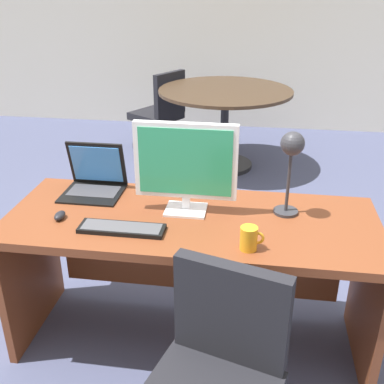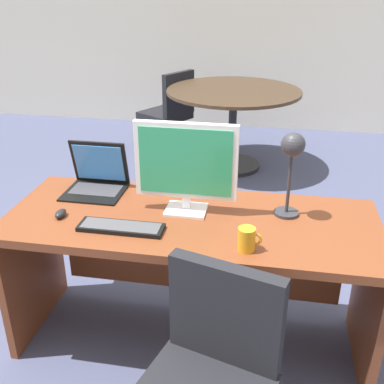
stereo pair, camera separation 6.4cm
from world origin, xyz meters
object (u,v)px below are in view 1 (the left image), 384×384
(desk_lamp, at_px, (291,155))
(meeting_table, at_px, (225,109))
(monitor, at_px, (186,164))
(keyboard, at_px, (122,228))
(laptop, at_px, (95,176))
(mouse, at_px, (60,216))
(coffee_mug, at_px, (249,238))
(meeting_chair_near, at_px, (160,119))
(desk, at_px, (192,249))

(desk_lamp, relative_size, meeting_table, 0.32)
(monitor, height_order, keyboard, monitor)
(laptop, height_order, meeting_table, laptop)
(monitor, distance_m, desk_lamp, 0.49)
(mouse, height_order, coffee_mug, coffee_mug)
(keyboard, xyz_separation_m, meeting_table, (0.25, 2.72, -0.16))
(monitor, height_order, mouse, monitor)
(monitor, distance_m, meeting_table, 2.51)
(monitor, xyz_separation_m, keyboard, (-0.26, -0.23, -0.24))
(coffee_mug, bearing_deg, keyboard, 172.69)
(meeting_chair_near, bearing_deg, monitor, -75.41)
(laptop, bearing_deg, meeting_chair_near, 95.07)
(monitor, bearing_deg, desk_lamp, 3.29)
(desk_lamp, bearing_deg, mouse, -169.54)
(desk_lamp, bearing_deg, desk, -174.01)
(mouse, relative_size, coffee_mug, 0.78)
(laptop, xyz_separation_m, coffee_mug, (0.84, -0.49, -0.03))
(desk_lamp, height_order, meeting_table, desk_lamp)
(mouse, xyz_separation_m, meeting_chair_near, (-0.18, 3.11, -0.43))
(desk, xyz_separation_m, keyboard, (-0.29, -0.21, 0.21))
(laptop, xyz_separation_m, keyboard, (0.26, -0.41, -0.07))
(meeting_table, relative_size, meeting_chair_near, 1.49)
(desk, height_order, coffee_mug, coffee_mug)
(meeting_table, bearing_deg, mouse, -102.20)
(coffee_mug, bearing_deg, monitor, 136.08)
(coffee_mug, bearing_deg, desk, 134.63)
(desk, bearing_deg, desk_lamp, 5.99)
(keyboard, distance_m, mouse, 0.33)
(coffee_mug, bearing_deg, mouse, 171.25)
(laptop, bearing_deg, coffee_mug, -29.99)
(mouse, relative_size, desk_lamp, 0.19)
(desk, bearing_deg, coffee_mug, -45.37)
(laptop, relative_size, desk_lamp, 0.73)
(desk, bearing_deg, keyboard, -143.85)
(keyboard, xyz_separation_m, mouse, (-0.32, 0.06, 0.01))
(desk_lamp, distance_m, meeting_chair_near, 3.25)
(desk_lamp, distance_m, meeting_table, 2.55)
(desk, bearing_deg, mouse, -166.34)
(monitor, bearing_deg, desk, -29.05)
(keyboard, xyz_separation_m, meeting_chair_near, (-0.51, 3.18, -0.42))
(monitor, relative_size, meeting_chair_near, 0.56)
(monitor, height_order, desk_lamp, monitor)
(meeting_chair_near, bearing_deg, meeting_table, -31.35)
(mouse, xyz_separation_m, meeting_table, (0.57, 2.65, -0.16))
(laptop, bearing_deg, keyboard, -57.45)
(desk, distance_m, meeting_table, 2.50)
(desk_lamp, bearing_deg, monitor, -176.71)
(desk, height_order, desk_lamp, desk_lamp)
(desk_lamp, relative_size, meeting_chair_near, 0.48)
(desk, xyz_separation_m, mouse, (-0.62, -0.15, 0.22))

